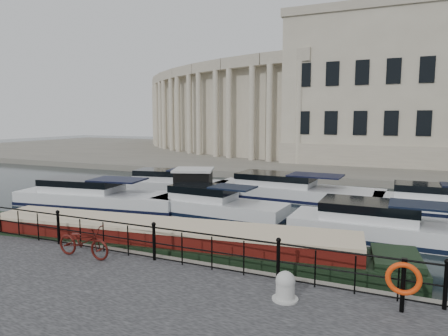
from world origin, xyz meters
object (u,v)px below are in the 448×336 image
Objects in this scene: mooring_bollard at (285,286)px; life_ring_post at (403,280)px; narrowboat at (163,246)px; bicycle at (83,242)px; harbour_hut at (194,189)px.

life_ring_post is at bearing 9.35° from mooring_bollard.
mooring_bollard is at bearing -170.65° from life_ring_post.
bicycle is at bearing -125.75° from narrowboat.
life_ring_post is 15.07m from harbour_hut.
bicycle is 10.60m from harbour_hut.
bicycle is 9.29m from life_ring_post.
bicycle is 6.68m from mooring_bollard.
mooring_bollard is 13.63m from harbour_hut.
harbour_hut reaches higher than life_ring_post.
bicycle is 1.57× the size of life_ring_post.
life_ring_post is 8.33m from narrowboat.
mooring_bollard is 6.03m from narrowboat.
bicycle is at bearing -179.32° from life_ring_post.
harbour_hut reaches higher than mooring_bollard.
bicycle is 0.54× the size of harbour_hut.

